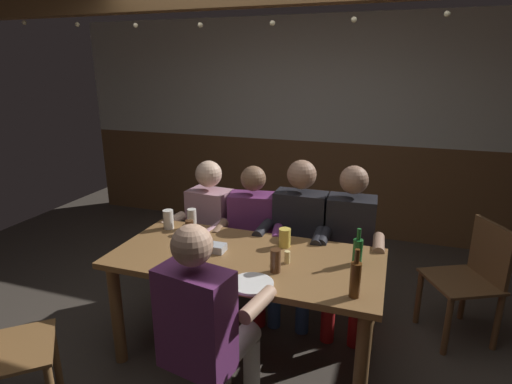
{
  "coord_description": "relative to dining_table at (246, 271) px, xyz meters",
  "views": [
    {
      "loc": [
        0.85,
        -2.23,
        1.93
      ],
      "look_at": [
        0.0,
        0.25,
        1.13
      ],
      "focal_mm": 28.89,
      "sensor_mm": 36.0,
      "label": 1
    }
  ],
  "objects": [
    {
      "name": "pint_glass_3",
      "position": [
        0.24,
        -0.15,
        0.18
      ],
      "size": [
        0.06,
        0.06,
        0.14
      ],
      "primitive_type": "cylinder",
      "color": "#4C2D19",
      "rests_on": "dining_table"
    },
    {
      "name": "back_wall_upper",
      "position": [
        0.0,
        2.49,
        1.14
      ],
      "size": [
        6.08,
        0.12,
        1.38
      ],
      "primitive_type": "cube",
      "color": "beige"
    },
    {
      "name": "pint_glass_1",
      "position": [
        -0.72,
        0.26,
        0.18
      ],
      "size": [
        0.08,
        0.08,
        0.14
      ],
      "primitive_type": "cylinder",
      "color": "white",
      "rests_on": "dining_table"
    },
    {
      "name": "string_lights",
      "position": [
        0.0,
        0.54,
        1.59
      ],
      "size": [
        4.29,
        0.04,
        0.11
      ],
      "color": "#F9EAB2"
    },
    {
      "name": "person_1",
      "position": [
        -0.18,
        0.63,
        0.0
      ],
      "size": [
        0.57,
        0.58,
        1.18
      ],
      "rotation": [
        0.0,
        0.0,
        3.31
      ],
      "color": "#6B2D66",
      "rests_on": "ground_plane"
    },
    {
      "name": "person_0",
      "position": [
        -0.59,
        0.63,
        0.02
      ],
      "size": [
        0.51,
        0.55,
        1.19
      ],
      "rotation": [
        0.0,
        0.0,
        3.05
      ],
      "color": "#B78493",
      "rests_on": "ground_plane"
    },
    {
      "name": "person_4",
      "position": [
        0.02,
        -0.63,
        0.03
      ],
      "size": [
        0.56,
        0.57,
        1.24
      ],
      "rotation": [
        0.0,
        0.0,
        -0.18
      ],
      "color": "#6B2D66",
      "rests_on": "ground_plane"
    },
    {
      "name": "bottle_0",
      "position": [
        0.72,
        -0.28,
        0.22
      ],
      "size": [
        0.06,
        0.06,
        0.27
      ],
      "color": "#593314",
      "rests_on": "dining_table"
    },
    {
      "name": "pint_glass_4",
      "position": [
        -0.52,
        0.22,
        0.16
      ],
      "size": [
        0.06,
        0.06,
        0.1
      ],
      "primitive_type": "cylinder",
      "color": "#4C2D19",
      "rests_on": "dining_table"
    },
    {
      "name": "dining_table",
      "position": [
        0.0,
        0.0,
        0.0
      ],
      "size": [
        1.74,
        0.82,
        0.76
      ],
      "color": "brown",
      "rests_on": "ground_plane"
    },
    {
      "name": "ground_plane",
      "position": [
        0.0,
        -0.04,
        -0.65
      ],
      "size": [
        7.29,
        7.29,
        0.0
      ],
      "primitive_type": "plane",
      "color": "#423A33"
    },
    {
      "name": "chair_empty_near_right",
      "position": [
        1.46,
        0.75,
        -0.17
      ],
      "size": [
        0.59,
        0.59,
        0.88
      ],
      "rotation": [
        0.0,
        0.0,
        -4.24
      ],
      "color": "brown",
      "rests_on": "ground_plane"
    },
    {
      "name": "pint_glass_2",
      "position": [
        0.2,
        0.22,
        0.18
      ],
      "size": [
        0.08,
        0.08,
        0.13
      ],
      "primitive_type": "cylinder",
      "color": "#E5C64C",
      "rests_on": "dining_table"
    },
    {
      "name": "condiment_caddy",
      "position": [
        -0.22,
        -0.0,
        0.14
      ],
      "size": [
        0.14,
        0.1,
        0.05
      ],
      "primitive_type": "cube",
      "color": "#B2B7BC",
      "rests_on": "dining_table"
    },
    {
      "name": "plate_0",
      "position": [
        0.16,
        -0.34,
        0.12
      ],
      "size": [
        0.25,
        0.25,
        0.01
      ],
      "primitive_type": "cylinder",
      "color": "white",
      "rests_on": "dining_table"
    },
    {
      "name": "pint_glass_0",
      "position": [
        -0.55,
        0.32,
        0.19
      ],
      "size": [
        0.07,
        0.07,
        0.15
      ],
      "primitive_type": "cylinder",
      "color": "white",
      "rests_on": "dining_table"
    },
    {
      "name": "table_candle",
      "position": [
        0.28,
        -0.01,
        0.15
      ],
      "size": [
        0.04,
        0.04,
        0.08
      ],
      "primitive_type": "cylinder",
      "color": "#F9E08C",
      "rests_on": "dining_table"
    },
    {
      "name": "back_wall_wainscot",
      "position": [
        0.0,
        2.49,
        -0.1
      ],
      "size": [
        6.08,
        0.12,
        1.1
      ],
      "primitive_type": "cube",
      "color": "brown",
      "rests_on": "ground_plane"
    },
    {
      "name": "bottle_1",
      "position": [
        0.69,
        0.12,
        0.2
      ],
      "size": [
        0.06,
        0.06,
        0.23
      ],
      "color": "#195923",
      "rests_on": "dining_table"
    },
    {
      "name": "person_3",
      "position": [
        0.59,
        0.63,
        0.03
      ],
      "size": [
        0.51,
        0.55,
        1.24
      ],
      "rotation": [
        0.0,
        0.0,
        3.18
      ],
      "color": "black",
      "rests_on": "ground_plane"
    },
    {
      "name": "person_2",
      "position": [
        0.2,
        0.65,
        0.05
      ],
      "size": [
        0.54,
        0.5,
        1.26
      ],
      "rotation": [
        0.0,
        0.0,
        3.14
      ],
      "color": "black",
      "rests_on": "ground_plane"
    }
  ]
}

